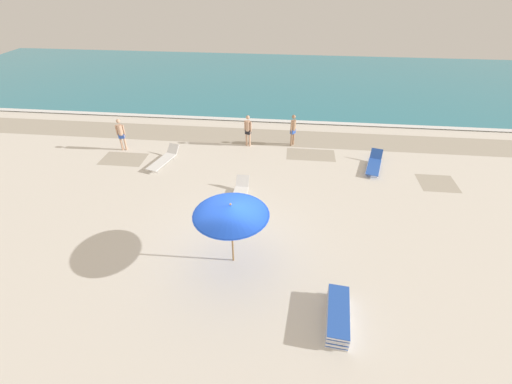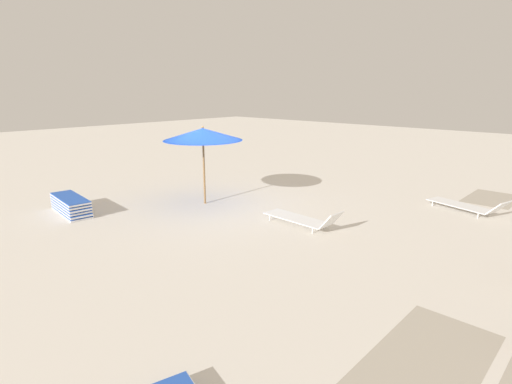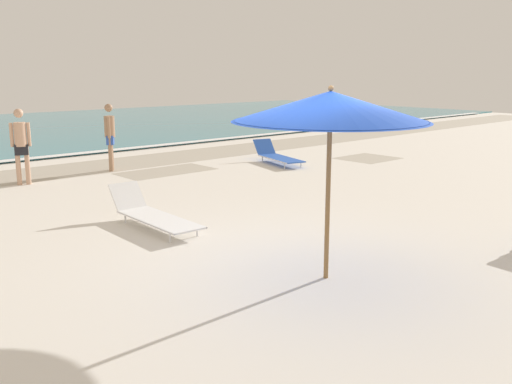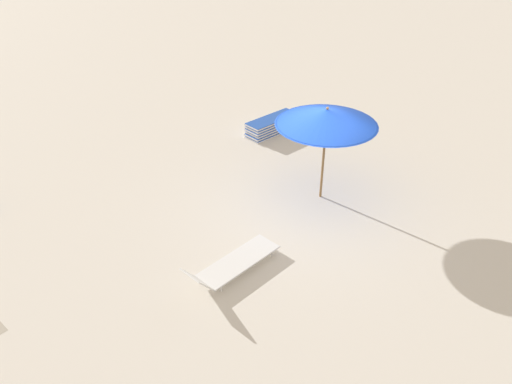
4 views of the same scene
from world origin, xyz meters
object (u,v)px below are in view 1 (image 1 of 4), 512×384
at_px(sun_lounger_beside_umbrella, 239,195).
at_px(beachgoer_wading_adult, 248,129).
at_px(sun_lounger_under_umbrella, 164,159).
at_px(beachgoer_shoreline_child, 293,128).
at_px(beach_umbrella, 231,210).
at_px(sun_lounger_near_water_left, 374,164).
at_px(beachgoer_strolling_adult, 121,133).
at_px(lounger_stack, 338,315).

xyz_separation_m(sun_lounger_beside_umbrella, beachgoer_wading_adult, (-0.26, 5.18, 0.78)).
relative_size(sun_lounger_under_umbrella, beachgoer_shoreline_child, 1.31).
relative_size(beach_umbrella, sun_lounger_near_water_left, 1.13).
distance_m(sun_lounger_beside_umbrella, beachgoer_shoreline_child, 5.98).
bearing_deg(sun_lounger_under_umbrella, beachgoer_strolling_adult, 171.50).
xyz_separation_m(lounger_stack, sun_lounger_near_water_left, (2.60, 9.06, -0.03)).
height_order(beach_umbrella, sun_lounger_near_water_left, beach_umbrella).
bearing_deg(beachgoer_shoreline_child, beachgoer_strolling_adult, -46.26).
distance_m(sun_lounger_under_umbrella, sun_lounger_near_water_left, 10.57).
height_order(sun_lounger_under_umbrella, sun_lounger_beside_umbrella, sun_lounger_beside_umbrella).
distance_m(lounger_stack, sun_lounger_beside_umbrella, 6.75).
relative_size(sun_lounger_near_water_left, beachgoer_strolling_adult, 1.23).
bearing_deg(beach_umbrella, beachgoer_wading_adult, 93.84).
xyz_separation_m(beach_umbrella, sun_lounger_beside_umbrella, (-0.33, 3.60, -1.97)).
xyz_separation_m(beachgoer_wading_adult, beachgoer_shoreline_child, (2.44, 0.33, 0.00)).
bearing_deg(beachgoer_wading_adult, lounger_stack, -47.13).
bearing_deg(sun_lounger_under_umbrella, sun_lounger_near_water_left, 18.68).
relative_size(beach_umbrella, beachgoer_strolling_adult, 1.39).
distance_m(beach_umbrella, beachgoer_shoreline_child, 9.38).
relative_size(beachgoer_wading_adult, beachgoer_shoreline_child, 1.00).
bearing_deg(lounger_stack, sun_lounger_under_umbrella, 139.00).
xyz_separation_m(beach_umbrella, lounger_stack, (3.35, -2.06, -1.94)).
bearing_deg(sun_lounger_beside_umbrella, sun_lounger_under_umbrella, 148.92).
bearing_deg(beachgoer_strolling_adult, beachgoer_wading_adult, 178.81).
height_order(beach_umbrella, sun_lounger_beside_umbrella, beach_umbrella).
distance_m(beach_umbrella, sun_lounger_near_water_left, 9.40).
bearing_deg(beach_umbrella, sun_lounger_under_umbrella, 125.80).
distance_m(sun_lounger_under_umbrella, beachgoer_wading_adult, 4.74).
distance_m(sun_lounger_under_umbrella, sun_lounger_beside_umbrella, 5.11).
bearing_deg(beach_umbrella, lounger_stack, -31.58).
distance_m(beach_umbrella, sun_lounger_under_umbrella, 8.13).
relative_size(sun_lounger_under_umbrella, beachgoer_wading_adult, 1.31).
height_order(beach_umbrella, sun_lounger_under_umbrella, beach_umbrella).
bearing_deg(beachgoer_shoreline_child, beachgoer_wading_adult, -48.21).
bearing_deg(sun_lounger_near_water_left, beachgoer_wading_adult, -179.71).
bearing_deg(sun_lounger_near_water_left, beach_umbrella, -114.80).
xyz_separation_m(beach_umbrella, beachgoer_strolling_adult, (-7.23, 7.56, -1.19)).
relative_size(beach_umbrella, beachgoer_shoreline_child, 1.39).
bearing_deg(lounger_stack, sun_lounger_beside_umbrella, 128.77).
relative_size(lounger_stack, sun_lounger_beside_umbrella, 0.85).
height_order(beach_umbrella, beachgoer_strolling_adult, beach_umbrella).
height_order(sun_lounger_near_water_left, beachgoer_shoreline_child, beachgoer_shoreline_child).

